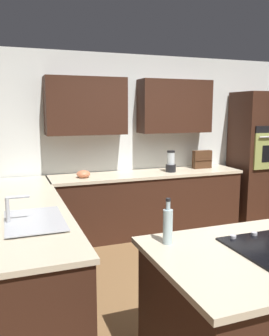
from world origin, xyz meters
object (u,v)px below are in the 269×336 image
object	(u,v)px
sink_unit	(33,220)
blender	(171,163)
mixing_bowl	(83,174)
spice_rack	(202,159)
wall_oven	(258,157)
oil_bottle	(168,225)

from	to	relation	value
sink_unit	blender	distance (m)	2.71
sink_unit	blender	size ratio (longest dim) A/B	2.22
mixing_bowl	spice_rack	world-z (taller)	spice_rack
wall_oven	mixing_bowl	bearing A→B (deg)	0.79
wall_oven	mixing_bowl	distance (m)	2.90
blender	sink_unit	bearing A→B (deg)	39.74
blender	oil_bottle	distance (m)	2.81
wall_oven	spice_rack	size ratio (longest dim) A/B	6.95
spice_rack	mixing_bowl	bearing A→B (deg)	3.73
wall_oven	blender	world-z (taller)	wall_oven
blender	spice_rack	xyz separation A→B (m)	(-0.60, -0.12, 0.00)
wall_oven	spice_rack	world-z (taller)	wall_oven
wall_oven	oil_bottle	distance (m)	3.83
sink_unit	oil_bottle	world-z (taller)	oil_bottle
mixing_bowl	spice_rack	distance (m)	1.91
wall_oven	mixing_bowl	xyz separation A→B (m)	(2.90, 0.04, -0.09)
mixing_bowl	spice_rack	size ratio (longest dim) A/B	0.61
mixing_bowl	oil_bottle	bearing A→B (deg)	91.01
oil_bottle	wall_oven	bearing A→B (deg)	-138.15
blender	spice_rack	world-z (taller)	blender
wall_oven	sink_unit	bearing A→B (deg)	25.67
oil_bottle	mixing_bowl	bearing A→B (deg)	-88.99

